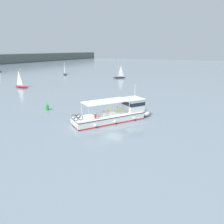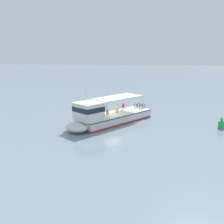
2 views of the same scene
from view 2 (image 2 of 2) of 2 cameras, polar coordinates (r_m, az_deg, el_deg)
The scene contains 3 objects.
ground_plane at distance 31.77m, azimuth -0.46°, elevation -2.44°, with size 400.00×400.00×0.00m, color gray.
ferry_main at distance 30.78m, azimuth -1.35°, elevation -0.99°, with size 12.22×9.75×5.32m.
channel_buoy at distance 31.90m, azimuth 23.71°, elevation -2.43°, with size 0.70×0.70×1.40m.
Camera 2 is at (30.08, 5.93, 8.33)m, focal length 39.98 mm.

